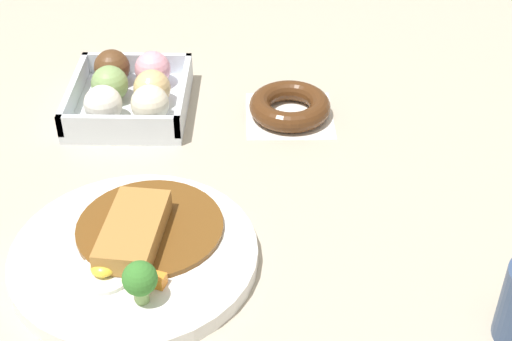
{
  "coord_description": "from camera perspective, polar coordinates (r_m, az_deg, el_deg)",
  "views": [
    {
      "loc": [
        -0.69,
        -0.02,
        0.55
      ],
      "look_at": [
        0.01,
        -0.01,
        0.03
      ],
      "focal_mm": 52.45,
      "sensor_mm": 36.0,
      "label": 1
    }
  ],
  "objects": [
    {
      "name": "ground_plane",
      "position": [
        0.88,
        -0.44,
        -1.95
      ],
      "size": [
        1.6,
        1.6,
        0.0
      ],
      "primitive_type": "plane",
      "color": "#B2A893"
    },
    {
      "name": "curry_plate",
      "position": [
        0.8,
        -9.17,
        -6.12
      ],
      "size": [
        0.26,
        0.26,
        0.07
      ],
      "color": "white",
      "rests_on": "ground_plane"
    },
    {
      "name": "donut_box",
      "position": [
        1.04,
        -9.6,
        5.94
      ],
      "size": [
        0.17,
        0.16,
        0.06
      ],
      "color": "silver",
      "rests_on": "ground_plane"
    },
    {
      "name": "chocolate_ring_donut",
      "position": [
        1.02,
        2.6,
        4.89
      ],
      "size": [
        0.12,
        0.12,
        0.03
      ],
      "color": "white",
      "rests_on": "ground_plane"
    }
  ]
}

